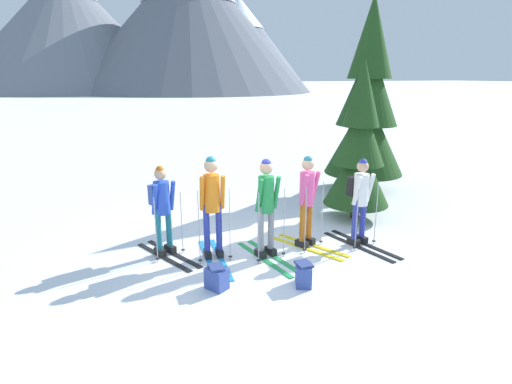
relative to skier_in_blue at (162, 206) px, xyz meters
name	(u,v)px	position (x,y,z in m)	size (l,w,h in m)	color
ground_plane	(253,256)	(1.50, -0.63, -0.93)	(400.00, 400.00, 0.00)	white
skier_in_blue	(162,206)	(0.00, 0.00, 0.00)	(0.99, 1.63, 1.67)	black
skier_in_orange	(212,201)	(0.81, -0.43, 0.13)	(0.61, 1.80, 1.86)	#1E84D1
skier_in_green	(266,204)	(1.72, -0.72, 0.07)	(0.68, 1.73, 1.81)	green
skier_in_pink	(307,198)	(2.61, -0.53, 0.04)	(1.04, 1.58, 1.77)	yellow
skier_in_white	(360,197)	(3.61, -0.77, 0.02)	(0.76, 1.76, 1.70)	black
pine_tree_near	(359,148)	(4.42, 0.61, 0.69)	(1.47, 1.47, 3.55)	#51381E
pine_tree_mid	(367,105)	(5.93, 2.63, 1.46)	(2.16, 2.16, 5.23)	#51381E
backpack_on_snow_front	(303,274)	(1.90, -1.91, -0.75)	(0.34, 0.39, 0.38)	#384C99
backpack_on_snow_beside	(217,278)	(0.59, -1.57, -0.75)	(0.38, 0.40, 0.38)	#384C99
mountain_ridge_distant	(78,25)	(-4.70, 83.26, 11.43)	(108.93, 55.83, 25.52)	slate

